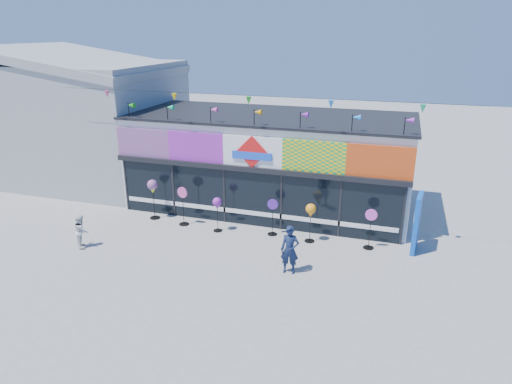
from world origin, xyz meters
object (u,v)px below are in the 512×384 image
at_px(spinner_0, 153,188).
at_px(spinner_4, 311,212).
at_px(spinner_3, 273,216).
at_px(blue_sign, 417,223).
at_px(adult_man, 290,250).
at_px(spinner_5, 370,228).
at_px(spinner_1, 183,205).
at_px(child, 82,231).
at_px(spinner_2, 217,204).

relative_size(spinner_0, spinner_4, 1.13).
bearing_deg(spinner_3, blue_sign, 2.90).
relative_size(spinner_3, adult_man, 0.89).
height_order(blue_sign, spinner_0, blue_sign).
bearing_deg(spinner_5, spinner_3, 178.91).
bearing_deg(spinner_1, spinner_0, 170.82).
distance_m(spinner_5, child, 10.50).
height_order(spinner_2, spinner_5, spinner_5).
relative_size(blue_sign, spinner_2, 1.51).
distance_m(spinner_0, adult_man, 7.10).
distance_m(spinner_1, child, 3.97).
bearing_deg(spinner_1, adult_man, -26.40).
distance_m(blue_sign, spinner_1, 8.98).
bearing_deg(child, spinner_4, -107.88).
bearing_deg(spinner_3, spinner_4, -6.32).
bearing_deg(spinner_5, spinner_2, -177.45).
bearing_deg(adult_man, spinner_2, 141.08).
bearing_deg(blue_sign, spinner_2, -168.89).
bearing_deg(spinner_0, spinner_4, -2.05).
relative_size(spinner_0, child, 1.39).
xyz_separation_m(spinner_0, child, (-1.17, -3.19, -0.75)).
xyz_separation_m(spinner_3, spinner_5, (3.68, -0.07, 0.03)).
height_order(blue_sign, spinner_5, blue_sign).
height_order(spinner_1, spinner_3, spinner_1).
xyz_separation_m(blue_sign, child, (-11.62, -3.38, -0.45)).
relative_size(spinner_1, spinner_4, 1.07).
height_order(spinner_4, adult_man, adult_man).
xyz_separation_m(spinner_0, spinner_1, (1.48, -0.24, -0.51)).
bearing_deg(adult_man, spinner_5, 42.94).
height_order(spinner_3, adult_man, adult_man).
xyz_separation_m(spinner_3, spinner_4, (1.51, -0.17, 0.44)).
xyz_separation_m(spinner_0, adult_man, (6.53, -2.75, -0.55)).
bearing_deg(spinner_2, spinner_0, 172.45).
xyz_separation_m(spinner_1, child, (-2.65, -2.95, -0.24)).
relative_size(spinner_1, spinner_5, 1.06).
bearing_deg(spinner_5, spinner_4, -177.45).
bearing_deg(blue_sign, adult_man, -136.64).
bearing_deg(spinner_5, blue_sign, 12.05).
height_order(adult_man, child, adult_man).
xyz_separation_m(blue_sign, spinner_3, (-5.25, -0.27, -0.29)).
bearing_deg(spinner_3, spinner_5, -1.09).
distance_m(blue_sign, adult_man, 4.91).
bearing_deg(spinner_1, child, -131.96).
height_order(spinner_4, spinner_5, spinner_5).
height_order(spinner_0, spinner_3, spinner_0).
height_order(blue_sign, spinner_1, blue_sign).
distance_m(spinner_5, adult_man, 3.51).
height_order(spinner_0, adult_man, spinner_0).
xyz_separation_m(spinner_3, adult_man, (1.33, -2.67, 0.04)).
distance_m(spinner_3, spinner_5, 3.68).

